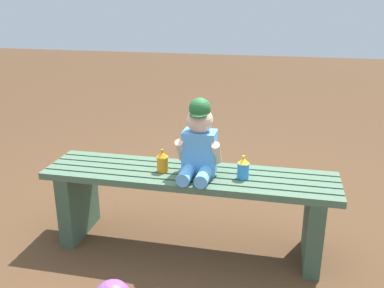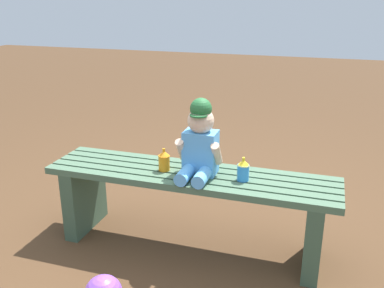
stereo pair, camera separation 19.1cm
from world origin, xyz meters
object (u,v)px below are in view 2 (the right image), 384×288
park_bench (190,198)px  sippy_cup_right (243,170)px  sippy_cup_left (164,160)px  child_figure (200,142)px

park_bench → sippy_cup_right: bearing=-2.6°
park_bench → sippy_cup_left: sippy_cup_left is taller
child_figure → sippy_cup_right: 0.26m
park_bench → sippy_cup_right: (0.29, -0.01, 0.21)m
child_figure → sippy_cup_right: (0.23, -0.01, -0.12)m
park_bench → sippy_cup_right: 0.35m
child_figure → sippy_cup_right: child_figure is taller
child_figure → sippy_cup_right: size_ratio=3.26×
sippy_cup_left → sippy_cup_right: (0.43, 0.00, 0.00)m
child_figure → sippy_cup_left: size_ratio=3.26×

